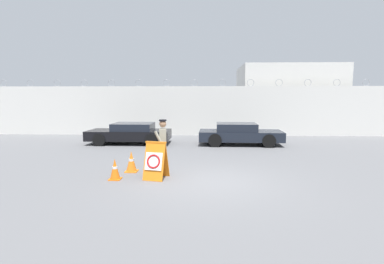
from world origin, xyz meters
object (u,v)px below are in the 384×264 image
object	(u,v)px
security_guard	(163,143)
traffic_cone_mid	(115,169)
parked_car_rear_sedan	(239,134)
traffic_cone_near	(131,162)
parked_car_front_coupe	(130,133)
barricade_sign	(156,160)

from	to	relation	value
security_guard	traffic_cone_mid	distance (m)	1.75
security_guard	parked_car_rear_sedan	bearing A→B (deg)	146.72
traffic_cone_near	parked_car_front_coupe	world-z (taller)	parked_car_front_coupe
parked_car_front_coupe	parked_car_rear_sedan	distance (m)	5.96
security_guard	parked_car_front_coupe	xyz separation A→B (m)	(-2.70, 6.38, -0.44)
traffic_cone_near	parked_car_rear_sedan	bearing A→B (deg)	53.97
barricade_sign	parked_car_front_coupe	world-z (taller)	barricade_sign
traffic_cone_mid	parked_car_rear_sedan	xyz separation A→B (m)	(4.66, 7.03, 0.27)
security_guard	traffic_cone_mid	world-z (taller)	security_guard
traffic_cone_near	traffic_cone_mid	size ratio (longest dim) A/B	1.10
parked_car_front_coupe	barricade_sign	bearing A→B (deg)	110.36
parked_car_front_coupe	parked_car_rear_sedan	bearing A→B (deg)	179.25
traffic_cone_mid	parked_car_rear_sedan	distance (m)	8.44
traffic_cone_mid	parked_car_front_coupe	bearing A→B (deg)	100.25
barricade_sign	traffic_cone_near	world-z (taller)	barricade_sign
traffic_cone_near	parked_car_rear_sedan	distance (m)	7.47
parked_car_front_coupe	traffic_cone_near	bearing A→B (deg)	104.63
security_guard	parked_car_rear_sedan	world-z (taller)	security_guard
traffic_cone_near	parked_car_rear_sedan	xyz separation A→B (m)	(4.39, 6.03, 0.24)
security_guard	parked_car_rear_sedan	xyz separation A→B (m)	(3.26, 6.27, -0.43)
parked_car_front_coupe	security_guard	bearing A→B (deg)	113.27
parked_car_rear_sedan	traffic_cone_mid	bearing A→B (deg)	-121.87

